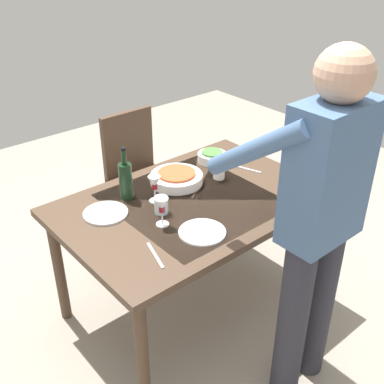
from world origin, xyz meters
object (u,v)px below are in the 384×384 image
object	(u,v)px
wine_bottle	(126,179)
serving_bowl_pasta	(176,178)
wine_glass_right	(154,184)
side_bowl_salad	(212,156)
water_cup_near_left	(161,205)
dinner_plate_far	(202,232)
person_server	(317,218)
dining_table	(192,212)
chair_near	(137,168)
wine_glass_left	(162,207)
dinner_plate_near	(106,213)
water_cup_near_right	(219,171)

from	to	relation	value
wine_bottle	serving_bowl_pasta	world-z (taller)	wine_bottle
wine_bottle	wine_glass_right	xyz separation A→B (m)	(-0.09, 0.13, -0.01)
wine_bottle	side_bowl_salad	size ratio (longest dim) A/B	1.64
water_cup_near_left	wine_bottle	bearing A→B (deg)	-78.83
wine_bottle	water_cup_near_left	world-z (taller)	wine_bottle
water_cup_near_left	dinner_plate_far	xyz separation A→B (m)	(-0.04, 0.28, -0.04)
wine_bottle	dinner_plate_far	size ratio (longest dim) A/B	1.29
person_server	wine_bottle	world-z (taller)	person_server
serving_bowl_pasta	dining_table	bearing A→B (deg)	74.34
person_server	water_cup_near_left	distance (m)	0.81
chair_near	wine_glass_right	size ratio (longest dim) A/B	6.03
person_server	side_bowl_salad	size ratio (longest dim) A/B	9.38
dinner_plate_far	person_server	bearing A→B (deg)	116.34
person_server	side_bowl_salad	world-z (taller)	person_server
wine_glass_left	dinner_plate_near	bearing A→B (deg)	-58.46
dinner_plate_near	dinner_plate_far	distance (m)	0.52
wine_glass_left	wine_bottle	bearing A→B (deg)	-92.67
person_server	side_bowl_salad	xyz separation A→B (m)	(-0.34, -1.02, -0.19)
chair_near	serving_bowl_pasta	bearing A→B (deg)	76.16
wine_glass_left	dinner_plate_far	distance (m)	0.23
wine_bottle	water_cup_near_right	world-z (taller)	wine_bottle
dining_table	dinner_plate_far	world-z (taller)	dinner_plate_far
chair_near	water_cup_near_left	distance (m)	0.98
person_server	water_cup_near_left	xyz separation A→B (m)	(0.27, -0.74, -0.18)
water_cup_near_right	side_bowl_salad	xyz separation A→B (m)	(-0.12, -0.19, -0.01)
wine_bottle	water_cup_near_right	xyz separation A→B (m)	(-0.53, 0.16, -0.06)
wine_glass_right	dinner_plate_near	distance (m)	0.29
dinner_plate_near	wine_bottle	bearing A→B (deg)	-157.69
water_cup_near_left	dinner_plate_near	world-z (taller)	water_cup_near_left
person_server	water_cup_near_left	size ratio (longest dim) A/B	18.34
serving_bowl_pasta	dinner_plate_far	size ratio (longest dim) A/B	1.30
water_cup_near_left	dining_table	bearing A→B (deg)	178.35
chair_near	dinner_plate_near	size ratio (longest dim) A/B	3.96
chair_near	person_server	size ratio (longest dim) A/B	0.54
wine_glass_left	dinner_plate_far	bearing A→B (deg)	118.96
wine_glass_right	dinner_plate_far	bearing A→B (deg)	89.07
chair_near	wine_glass_right	bearing A→B (deg)	62.98
water_cup_near_left	dinner_plate_near	xyz separation A→B (m)	(0.23, -0.17, -0.04)
chair_near	wine_glass_left	world-z (taller)	chair_near
wine_bottle	water_cup_near_left	xyz separation A→B (m)	(-0.05, 0.25, -0.06)
side_bowl_salad	person_server	bearing A→B (deg)	71.72
wine_glass_right	wine_glass_left	bearing A→B (deg)	62.35
dining_table	dinner_plate_near	xyz separation A→B (m)	(0.43, -0.18, 0.08)
wine_bottle	water_cup_near_left	size ratio (longest dim) A/B	3.21
person_server	wine_bottle	bearing A→B (deg)	-72.26
wine_glass_left	dinner_plate_near	world-z (taller)	wine_glass_left
dining_table	wine_glass_right	bearing A→B (deg)	-36.78
dining_table	water_cup_near_right	bearing A→B (deg)	-162.58
chair_near	wine_glass_left	xyz separation A→B (m)	(0.48, 0.94, 0.32)
water_cup_near_right	side_bowl_salad	distance (m)	0.23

